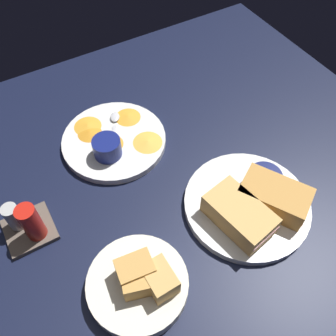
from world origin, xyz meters
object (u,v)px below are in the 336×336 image
spoon_by_dark_ramekin (257,205)px  plate_chips_companion (114,140)px  sandwich_half_near (239,214)px  condiment_caddy (27,224)px  sandwich_half_far (274,196)px  spoon_by_gravy_ramekin (115,121)px  bread_basket_rear (139,282)px  plate_sandwich_main (247,204)px  ramekin_light_gravy (107,147)px  ramekin_dark_sauce (264,179)px

spoon_by_dark_ramekin → plate_chips_companion: size_ratio=0.36×
sandwich_half_near → condiment_caddy: bearing=62.2°
sandwich_half_far → spoon_by_gravy_ramekin: sandwich_half_far is taller
sandwich_half_near → bread_basket_rear: bearing=93.8°
plate_sandwich_main → ramekin_light_gravy: 31.65cm
ramekin_dark_sauce → spoon_by_gravy_ramekin: bearing=31.0°
ramekin_light_gravy → spoon_by_gravy_ramekin: (7.95, -5.28, -1.89)cm
ramekin_light_gravy → condiment_caddy: bearing=114.1°
plate_sandwich_main → ramekin_dark_sauce: 6.25cm
plate_sandwich_main → plate_chips_companion: same height
plate_sandwich_main → spoon_by_gravy_ramekin: spoon_by_gravy_ramekin is taller
ramekin_dark_sauce → ramekin_light_gravy: ramekin_light_gravy is taller
sandwich_half_near → spoon_by_dark_ramekin: (0.74, -5.28, -2.04)cm
sandwich_half_far → ramekin_light_gravy: 35.97cm
plate_sandwich_main → ramekin_light_gravy: ramekin_light_gravy is taller
plate_sandwich_main → ramekin_dark_sauce: size_ratio=3.68×
plate_chips_companion → spoon_by_gravy_ramekin: size_ratio=2.51×
plate_chips_companion → condiment_caddy: (-12.68, 23.39, 2.61)cm
ramekin_dark_sauce → sandwich_half_near: bearing=113.8°
sandwich_half_far → ramekin_light_gravy: (27.77, 22.85, -0.15)cm
ramekin_dark_sauce → ramekin_light_gravy: 33.58cm
plate_sandwich_main → spoon_by_gravy_ramekin: (33.24, 13.49, 1.16)cm
ramekin_dark_sauce → bread_basket_rear: bread_basket_rear is taller
sandwich_half_far → bread_basket_rear: bread_basket_rear is taller
bread_basket_rear → condiment_caddy: 23.85cm
sandwich_half_far → bread_basket_rear: (-1.27, 30.20, -1.52)cm
plate_chips_companion → spoon_by_gravy_ramekin: bearing=-27.8°
sandwich_half_near → spoon_by_gravy_ramekin: size_ratio=1.52×
spoon_by_dark_ramekin → spoon_by_gravy_ramekin: bearing=22.7°
bread_basket_rear → condiment_caddy: bearing=33.3°
bread_basket_rear → sandwich_half_far: bearing=-87.6°
plate_chips_companion → spoon_by_gravy_ramekin: 5.12cm
spoon_by_dark_ramekin → spoon_by_gravy_ramekin: size_ratio=0.91×
plate_sandwich_main → spoon_by_dark_ramekin: 2.23cm
plate_sandwich_main → condiment_caddy: condiment_caddy is taller
spoon_by_dark_ramekin → plate_chips_companion: spoon_by_dark_ramekin is taller
condiment_caddy → spoon_by_gravy_ramekin: bearing=-56.4°
spoon_by_dark_ramekin → condiment_caddy: 44.04cm
spoon_by_dark_ramekin → spoon_by_gravy_ramekin: 37.73cm
sandwich_half_far → ramekin_light_gravy: sandwich_half_far is taller
plate_sandwich_main → sandwich_half_near: bearing=118.7°
plate_sandwich_main → sandwich_half_far: size_ratio=1.67×
sandwich_half_far → spoon_by_gravy_ramekin: (35.72, 17.57, -2.04)cm
sandwich_half_near → plate_chips_companion: bearing=20.5°
sandwich_half_near → condiment_caddy: 39.59cm
spoon_by_gravy_ramekin → bread_basket_rear: bread_basket_rear is taller
plate_sandwich_main → sandwich_half_near: size_ratio=1.75×
plate_chips_companion → spoon_by_gravy_ramekin: spoon_by_gravy_ramekin is taller
spoon_by_dark_ramekin → spoon_by_gravy_ramekin: (34.80, 14.58, 0.00)cm
ramekin_dark_sauce → plate_chips_companion: size_ratio=0.29×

